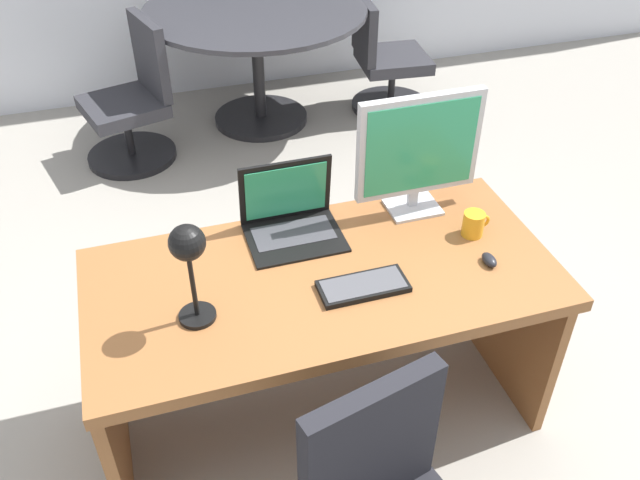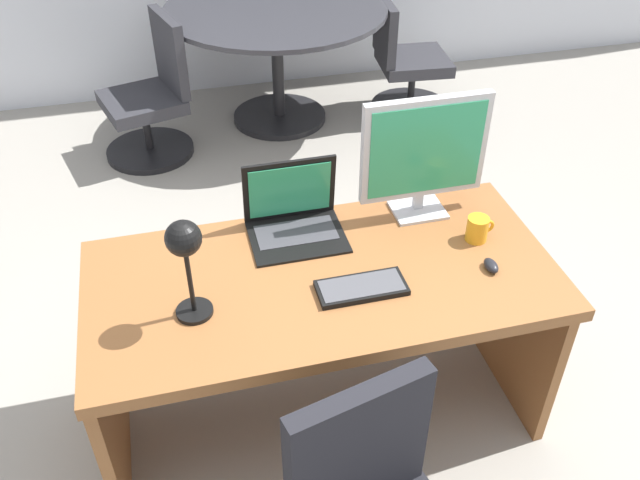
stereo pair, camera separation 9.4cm
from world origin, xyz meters
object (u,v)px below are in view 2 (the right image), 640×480
Objects in this scene: desk at (320,307)px; meeting_table at (276,35)px; desk_lamp at (185,251)px; meeting_chair_far at (153,104)px; mouse at (491,266)px; meeting_chair_near at (405,69)px; keyboard at (361,288)px; laptop at (293,210)px; coffee_mug at (478,229)px; monitor at (424,152)px.

meeting_table is (0.34, 2.51, 0.06)m from desk.
desk_lamp is 2.81m from meeting_table.
meeting_chair_far is (-0.06, 2.42, -0.69)m from desk_lamp.
meeting_chair_near is (0.66, 2.59, -0.45)m from mouse.
meeting_chair_far is at bearing 113.99° from mouse.
meeting_table is 1.81× the size of meeting_chair_near.
mouse is at bearing -0.91° from keyboard.
desk is 1.13× the size of meeting_table.
keyboard reaches higher than desk.
laptop is (-0.04, 0.25, 0.28)m from desk.
keyboard is 0.79× the size of desk_lamp.
laptop is 0.43m from keyboard.
mouse is at bearing -85.11° from meeting_table.
mouse is at bearing -15.66° from desk.
meeting_chair_far is (-1.11, 2.26, -0.46)m from coffee_mug.
meeting_table is at bearing 15.70° from meeting_chair_far.
monitor reaches higher than keyboard.
monitor is 1.59× the size of keyboard.
meeting_table is (0.79, 2.66, -0.42)m from desk_lamp.
keyboard is at bearing -132.28° from monitor.
monitor is at bearing 26.77° from desk.
desk_lamp is 1.08m from coffee_mug.
desk_lamp is 0.48× the size of meeting_chair_near.
meeting_chair_near is 0.91× the size of meeting_chair_far.
keyboard is 0.35× the size of meeting_chair_far.
meeting_chair_near reaches higher than mouse.
keyboard is 0.21× the size of meeting_table.
meeting_table is at bearing 82.21° from desk.
desk_lamp is (-0.55, 0.00, 0.27)m from keyboard.
coffee_mug is at bearing -63.94° from meeting_chair_far.
meeting_chair_near reaches higher than desk.
coffee_mug reaches higher than keyboard.
keyboard is at bearing -95.11° from meeting_table.
desk_lamp reaches higher than meeting_chair_near.
meeting_table reaches higher than keyboard.
desk_lamp reaches higher than laptop.
monitor is 0.53m from laptop.
coffee_mug is at bearing -56.40° from monitor.
meeting_chair_far is at bearing -164.30° from meeting_table.
monitor is 0.97m from desk_lamp.
coffee_mug is at bearing -84.25° from meeting_table.
meeting_chair_far is at bearing -174.87° from meeting_chair_near.
meeting_chair_far is (-1.08, 2.43, -0.43)m from mouse.
meeting_table is 1.65× the size of meeting_chair_far.
desk_lamp is 3.60× the size of coffee_mug.
monitor is at bearing 22.74° from desk_lamp.
desk_lamp reaches higher than mouse.
meeting_table is (0.24, 2.66, -0.15)m from keyboard.
meeting_chair_far reaches higher than meeting_chair_near.
laptop is 0.40× the size of meeting_chair_far.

